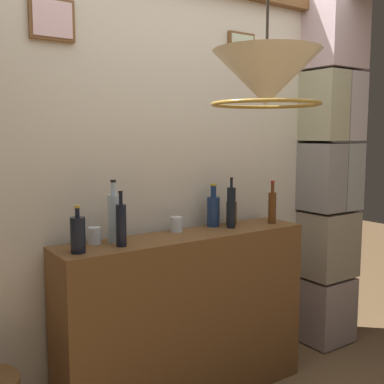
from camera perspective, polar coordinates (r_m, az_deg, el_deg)
name	(u,v)px	position (r m, az deg, el deg)	size (l,w,h in m)	color
panelled_rear_partition	(164,168)	(2.84, -3.37, 2.97)	(3.07, 0.15, 2.58)	beige
stone_pillar	(327,175)	(3.60, 16.18, 2.05)	(0.41, 0.36, 2.51)	gray
bar_shelf_unit	(187,318)	(2.83, -0.60, -15.17)	(1.54, 0.33, 1.00)	brown
liquor_bottle_brandy	(272,206)	(3.05, 9.74, -1.74)	(0.05, 0.05, 0.28)	#5C3215
liquor_bottle_vermouth	(213,210)	(2.90, 2.61, -2.20)	(0.08, 0.08, 0.27)	navy
liquor_bottle_mezcal	(231,207)	(2.86, 4.80, -1.85)	(0.05, 0.05, 0.31)	black
liquor_bottle_whiskey	(121,224)	(2.41, -8.63, -3.92)	(0.05, 0.05, 0.29)	black
liquor_bottle_scotch	(231,212)	(2.97, 4.83, -2.48)	(0.07, 0.07, 0.23)	#593C12
liquor_bottle_vodka	(114,217)	(2.50, -9.51, -3.03)	(0.06, 0.06, 0.33)	#ADC6D7
liquor_bottle_amaro	(78,234)	(2.32, -13.74, -5.04)	(0.07, 0.07, 0.23)	black
glass_tumbler_rocks	(94,236)	(2.50, -11.83, -5.22)	(0.07, 0.07, 0.09)	silver
glass_tumbler_highball	(176,224)	(2.76, -1.91, -3.94)	(0.07, 0.07, 0.09)	silver
pendant_lamp	(266,80)	(2.05, 9.04, 13.37)	(0.47, 0.47, 0.67)	#EFE5C6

